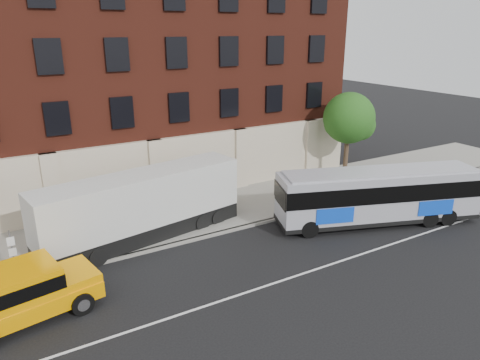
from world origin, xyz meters
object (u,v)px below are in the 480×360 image
city_bus (379,194)px  yellow_suv (16,293)px  sign_pole (13,253)px  street_tree (349,120)px  shipping_container (142,208)px

city_bus → yellow_suv: 18.41m
city_bus → sign_pole: bearing=169.8°
yellow_suv → sign_pole: bearing=87.3°
yellow_suv → street_tree: bearing=15.9°
yellow_suv → shipping_container: bearing=34.2°
street_tree → city_bus: size_ratio=0.53×
sign_pole → shipping_container: 6.30m
street_tree → shipping_container: (-15.89, -2.03, -2.62)m
city_bus → shipping_container: bearing=159.2°
sign_pole → city_bus: 18.56m
street_tree → sign_pole: bearing=-171.4°
city_bus → shipping_container: size_ratio=1.05×
sign_pole → city_bus: size_ratio=0.22×
street_tree → city_bus: street_tree is taller
shipping_container → yellow_suv: bearing=-145.8°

